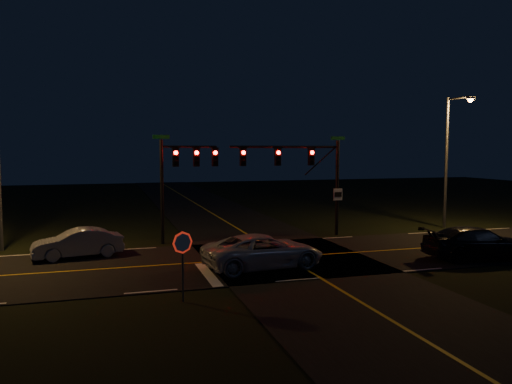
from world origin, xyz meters
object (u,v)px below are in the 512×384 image
object	(u,v)px
streetlight_ne	(450,151)
pickup_white	(264,252)
signal_mast_ne	(303,167)
signal_mast_nw	(181,170)
stop_sign	(183,251)
suv_dark	(478,244)
sedan_silver	(78,244)

from	to	relation	value
streetlight_ne	pickup_white	size ratio (longest dim) A/B	1.54
signal_mast_ne	signal_mast_nw	bearing A→B (deg)	179.99
stop_sign	suv_dark	distance (m)	15.26
stop_sign	sedan_silver	world-z (taller)	stop_sign
signal_mast_nw	suv_dark	size ratio (longest dim) A/B	1.10
streetlight_ne	suv_dark	distance (m)	11.07
suv_dark	signal_mast_nw	bearing A→B (deg)	65.38
stop_sign	suv_dark	xyz separation A→B (m)	(14.98, 2.73, -1.05)
signal_mast_ne	sedan_silver	distance (m)	13.85
signal_mast_ne	pickup_white	bearing A→B (deg)	-123.48
signal_mast_nw	sedan_silver	distance (m)	7.10
streetlight_ne	pickup_white	bearing A→B (deg)	-154.45
streetlight_ne	suv_dark	xyz separation A→B (m)	(-5.02, -8.74, -4.56)
streetlight_ne	suv_dark	size ratio (longest dim) A/B	1.59
sedan_silver	streetlight_ne	bearing A→B (deg)	85.36
streetlight_ne	sedan_silver	size ratio (longest dim) A/B	1.98
sedan_silver	signal_mast_ne	bearing A→B (deg)	89.95
signal_mast_ne	stop_sign	bearing A→B (deg)	-128.90
signal_mast_nw	stop_sign	distance (m)	11.69
signal_mast_ne	sedan_silver	size ratio (longest dim) A/B	1.64
signal_mast_nw	pickup_white	bearing A→B (deg)	-70.31
stop_sign	sedan_silver	distance (m)	9.69
signal_mast_ne	pickup_white	size ratio (longest dim) A/B	1.28
signal_mast_nw	suv_dark	world-z (taller)	signal_mast_nw
signal_mast_ne	sedan_silver	xyz separation A→B (m)	(-13.12, -2.56, -3.64)
stop_sign	pickup_white	size ratio (longest dim) A/B	0.44
sedan_silver	stop_sign	bearing A→B (deg)	13.35
stop_sign	suv_dark	world-z (taller)	stop_sign
streetlight_ne	signal_mast_ne	distance (m)	10.91
stop_sign	streetlight_ne	bearing A→B (deg)	29.84
stop_sign	sedan_silver	xyz separation A→B (m)	(-3.98, 8.77, -1.12)
signal_mast_ne	sedan_silver	bearing A→B (deg)	-168.97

